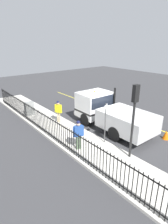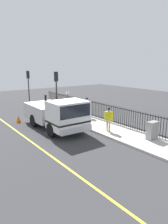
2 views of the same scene
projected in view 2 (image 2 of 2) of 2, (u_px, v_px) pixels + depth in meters
The scene contains 12 objects.
ground_plane at pixel (63, 131), 15.20m from camera, with size 51.57×51.57×0.00m, color #38383A.
sidewalk_slab at pixel (95, 124), 16.86m from camera, with size 2.63×23.44×0.14m, color beige.
lane_marking at pixel (27, 139), 13.65m from camera, with size 0.12×21.10×0.01m, color yellow.
work_truck at pixel (58, 113), 15.25m from camera, with size 2.53×6.14×2.71m.
worker_standing at pixel (109, 117), 14.56m from camera, with size 0.40×0.57×1.69m.
pedestrian_distant at pixel (87, 105), 18.37m from camera, with size 0.62×0.37×1.76m.
iron_fence at pixel (106, 112), 17.35m from camera, with size 0.04×19.96×1.43m.
traffic_light_near at pixel (56, 85), 18.85m from camera, with size 0.31×0.23×3.91m.
traffic_light_mid at pixel (28, 81), 24.21m from camera, with size 0.32×0.23×3.80m.
utility_cabinet at pixel (152, 130), 13.11m from camera, with size 0.73×0.42×1.13m, color gray.
traffic_cone at pixel (18, 119), 17.44m from camera, with size 0.42×0.42×0.60m, color orange.
street_sign at pixel (68, 101), 17.58m from camera, with size 0.46×0.25×2.49m.
Camera 2 is at (-7.42, -12.56, 4.74)m, focal length 34.06 mm.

